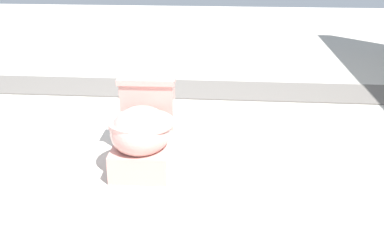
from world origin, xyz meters
name	(u,v)px	position (x,y,z in m)	size (l,w,h in m)	color
ground_plane	(142,143)	(0.00, 0.00, 0.00)	(14.00, 14.00, 0.00)	#B7B2A8
gravel_strip	(219,90)	(-1.22, 0.50, 0.01)	(0.56, 8.00, 0.01)	#605B56
toilet	(144,131)	(0.29, 0.08, 0.22)	(0.64, 0.40, 0.52)	#E09E93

